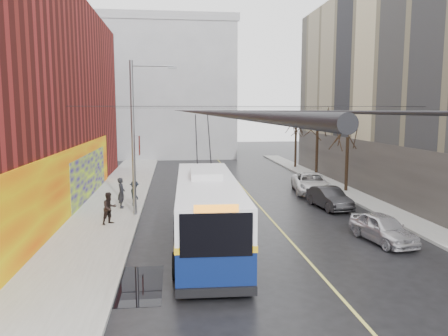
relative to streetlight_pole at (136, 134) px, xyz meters
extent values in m
plane|color=black|center=(6.14, -10.00, -4.85)|extent=(140.00, 140.00, 0.00)
cube|color=gray|center=(-1.86, 2.00, -4.77)|extent=(4.00, 60.00, 0.15)
cube|color=gray|center=(15.14, 2.00, -4.77)|extent=(2.00, 60.00, 0.15)
cube|color=#BFB74C|center=(7.64, 4.00, -4.84)|extent=(0.12, 50.00, 0.01)
cube|color=#F05205|center=(-3.82, 0.00, -2.85)|extent=(0.08, 28.00, 4.00)
cube|color=#20048D|center=(-3.78, 6.00, -3.25)|extent=(0.06, 12.00, 3.20)
cube|color=#4C4742|center=(16.11, 4.00, -2.85)|extent=(0.06, 36.00, 4.00)
cube|color=gray|center=(0.14, 35.00, 4.15)|extent=(20.00, 12.00, 18.00)
cube|color=gray|center=(0.14, 29.10, 12.65)|extent=(20.50, 0.40, 1.00)
cylinder|color=slate|center=(-0.16, 0.00, -0.35)|extent=(0.20, 0.20, 9.00)
cube|color=#4B0F0A|center=(0.19, 0.00, -0.65)|extent=(0.04, 0.60, 1.10)
cylinder|color=slate|center=(1.04, 0.00, 3.85)|extent=(2.40, 0.10, 0.10)
cube|color=slate|center=(2.14, 0.00, 3.75)|extent=(0.50, 0.22, 0.12)
cylinder|color=black|center=(2.34, 5.00, 1.35)|extent=(0.02, 60.00, 0.02)
cylinder|color=black|center=(3.34, 5.00, 1.35)|extent=(0.02, 60.00, 0.02)
cylinder|color=black|center=(6.14, -4.00, 1.55)|extent=(18.00, 0.02, 0.02)
cylinder|color=black|center=(6.14, 12.00, 1.55)|extent=(18.00, 0.02, 0.02)
cylinder|color=black|center=(15.14, 6.00, -2.75)|extent=(0.24, 0.24, 4.20)
cylinder|color=black|center=(15.14, 13.00, -2.61)|extent=(0.24, 0.24, 4.48)
cylinder|color=black|center=(15.14, 20.00, -2.66)|extent=(0.24, 0.24, 4.37)
cube|color=black|center=(0.38, -10.25, -4.84)|extent=(2.59, 3.70, 0.01)
ellipsoid|color=slate|center=(2.15, 0.06, 1.66)|extent=(0.44, 0.20, 0.12)
ellipsoid|color=slate|center=(4.85, 0.43, 3.02)|extent=(0.44, 0.20, 0.12)
ellipsoid|color=slate|center=(1.52, 1.00, 2.11)|extent=(0.44, 0.20, 0.12)
cube|color=#091747|center=(3.63, -5.83, -3.87)|extent=(3.00, 12.36, 1.54)
cube|color=silver|center=(3.63, -5.83, -2.44)|extent=(3.00, 12.36, 1.33)
cube|color=gold|center=(3.63, -5.83, -3.11)|extent=(3.04, 12.40, 0.23)
cube|color=black|center=(3.46, -11.98, -2.59)|extent=(2.36, 0.11, 1.43)
cube|color=black|center=(3.80, 0.33, -2.59)|extent=(2.36, 0.11, 1.23)
cube|color=black|center=(2.28, -5.79, -2.54)|extent=(0.35, 11.26, 1.02)
cube|color=black|center=(4.98, -5.87, -2.54)|extent=(0.35, 11.26, 1.02)
cube|color=silver|center=(3.66, -4.80, -1.62)|extent=(1.52, 3.11, 0.31)
cube|color=black|center=(3.46, -12.02, -4.49)|extent=(2.67, 0.20, 0.31)
cylinder|color=black|center=(2.19, -9.89, -4.33)|extent=(0.34, 1.03, 1.02)
cylinder|color=black|center=(4.85, -9.96, -4.33)|extent=(0.34, 1.03, 1.02)
cylinder|color=black|center=(2.42, -1.70, -4.33)|extent=(0.34, 1.03, 1.02)
cylinder|color=black|center=(5.08, -1.77, -4.33)|extent=(0.34, 1.03, 1.02)
cylinder|color=black|center=(3.40, -1.21, -0.14)|extent=(0.16, 3.56, 2.52)
cylinder|color=black|center=(4.12, -1.23, -0.14)|extent=(0.16, 3.56, 2.52)
imported|color=silver|center=(11.94, -6.36, -4.17)|extent=(2.17, 4.16, 1.35)
imported|color=#242426|center=(11.94, 0.85, -4.17)|extent=(1.91, 4.24, 1.35)
imported|color=white|center=(12.41, 6.09, -4.10)|extent=(3.27, 5.69, 1.49)
imported|color=silver|center=(3.74, 11.07, -4.07)|extent=(1.89, 4.59, 1.56)
imported|color=black|center=(-1.14, 1.86, -3.75)|extent=(0.52, 0.73, 1.90)
imported|color=black|center=(-1.32, -2.06, -3.83)|extent=(1.06, 1.05, 1.73)
imported|color=black|center=(-0.36, 2.24, -3.89)|extent=(0.94, 1.19, 1.62)
camera|label=1|loc=(2.16, -25.44, 1.37)|focal=35.00mm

